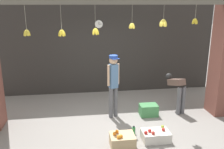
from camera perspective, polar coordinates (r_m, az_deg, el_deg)
name	(u,v)px	position (r m, az deg, el deg)	size (l,w,h in m)	color
ground_plane	(114,124)	(6.38, 0.46, -11.20)	(60.00, 60.00, 0.00)	gray
shop_back_wall	(103,46)	(8.23, -2.04, 6.50)	(7.41, 0.12, 3.12)	#2D2B28
storefront_awning	(113,1)	(5.79, 0.31, 16.54)	(5.51, 0.27, 0.95)	#5B564C
shopkeeper	(113,81)	(6.39, 0.31, -1.59)	(0.32, 0.30, 1.67)	#56565B
worker_stooping	(177,89)	(7.08, 14.66, -3.17)	(0.37, 0.76, 0.99)	#56565B
fruit_crate_oranges	(122,140)	(5.44, 2.33, -14.77)	(0.52, 0.43, 0.32)	tan
fruit_crate_apples	(156,135)	(5.73, 9.93, -13.57)	(0.60, 0.42, 0.28)	silver
produce_box_green	(148,110)	(6.83, 8.34, -8.03)	(0.47, 0.34, 0.31)	#42844C
water_bottle	(134,132)	(5.76, 4.95, -12.99)	(0.08, 0.08, 0.28)	#38934C
wall_clock	(99,24)	(8.05, -3.03, 11.43)	(0.26, 0.03, 0.26)	black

